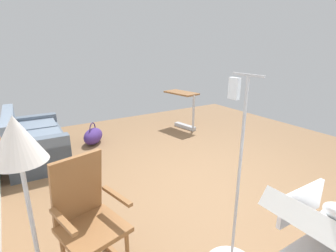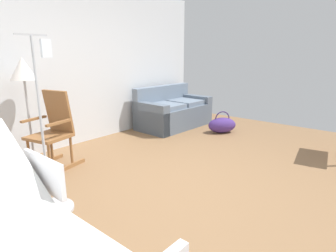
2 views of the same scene
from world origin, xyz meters
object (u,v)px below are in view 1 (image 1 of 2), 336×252
object	(u,v)px
rocking_chair	(88,220)
iv_pole	(232,243)
overbed_table	(184,106)
couch	(35,142)
floor_lamp	(19,154)
duffel_bag	(93,136)

from	to	relation	value
rocking_chair	iv_pole	bearing A→B (deg)	-121.10
overbed_table	iv_pole	size ratio (longest dim) A/B	0.52
couch	floor_lamp	world-z (taller)	floor_lamp
rocking_chair	duffel_bag	bearing A→B (deg)	-16.65
overbed_table	iv_pole	world-z (taller)	iv_pole
overbed_table	duffel_bag	distance (m)	2.16
duffel_bag	iv_pole	distance (m)	3.64
floor_lamp	iv_pole	bearing A→B (deg)	-109.26
couch	iv_pole	distance (m)	3.60
rocking_chair	floor_lamp	size ratio (longest dim) A/B	0.71
couch	overbed_table	size ratio (longest dim) A/B	1.86
duffel_bag	overbed_table	bearing A→B (deg)	-92.64
rocking_chair	iv_pole	world-z (taller)	iv_pole
couch	duffel_bag	world-z (taller)	couch
rocking_chair	couch	bearing A→B (deg)	3.12
couch	rocking_chair	bearing A→B (deg)	-176.88
couch	duffel_bag	bearing A→B (deg)	-77.35
couch	overbed_table	xyz separation A→B (m)	(0.14, -3.17, 0.23)
couch	duffel_bag	distance (m)	1.09
couch	overbed_table	world-z (taller)	couch
iv_pole	rocking_chair	bearing A→B (deg)	58.90
rocking_chair	iv_pole	size ratio (longest dim) A/B	0.62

